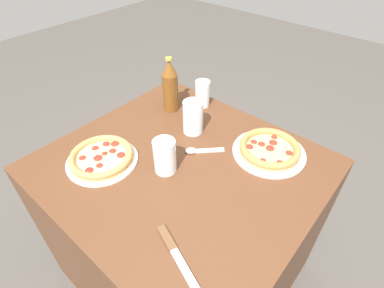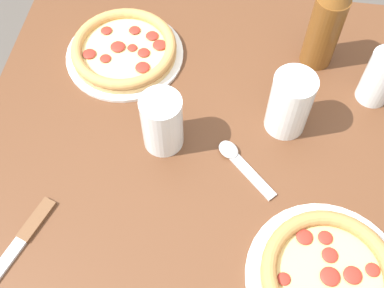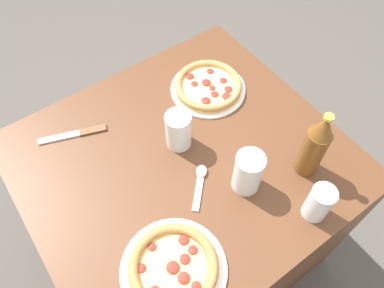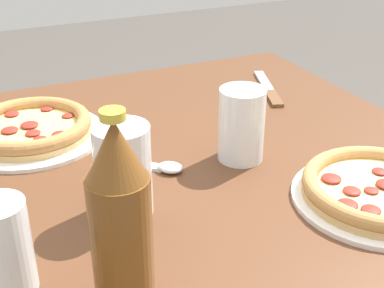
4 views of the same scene
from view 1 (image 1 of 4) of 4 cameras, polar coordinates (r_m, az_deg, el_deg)
name	(u,v)px [view 1 (image 1 of 4)]	position (r m, az deg, el deg)	size (l,w,h in m)	color
ground_plane	(185,267)	(1.74, -1.39, -22.31)	(8.00, 8.00, 0.00)	#4C4742
table	(183,225)	(1.41, -1.64, -15.10)	(0.97, 0.89, 0.77)	#56331E
pizza_pepperoni	(102,157)	(1.16, -16.83, -2.47)	(0.26, 0.26, 0.04)	white
pizza_salami	(269,149)	(1.19, 14.52, -0.97)	(0.28, 0.28, 0.04)	white
glass_mango_juice	(165,158)	(1.06, -5.18, -2.61)	(0.08, 0.08, 0.13)	white
glass_lemonade	(193,118)	(1.23, 0.19, 4.91)	(0.08, 0.08, 0.14)	white
glass_iced_tea	(202,95)	(1.41, 1.99, 9.39)	(0.07, 0.07, 0.12)	white
beer_bottle	(170,86)	(1.35, -4.19, 10.94)	(0.07, 0.07, 0.25)	brown
knife	(175,253)	(0.89, -3.20, -19.99)	(0.21, 0.10, 0.01)	brown
spoon	(198,150)	(1.16, 1.13, -1.24)	(0.13, 0.13, 0.02)	silver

